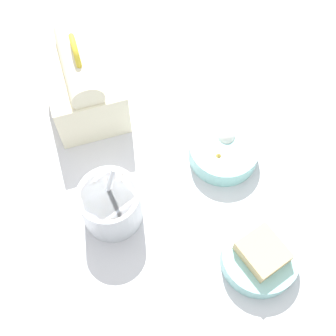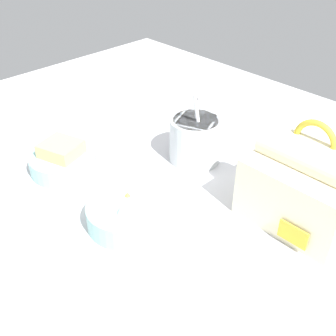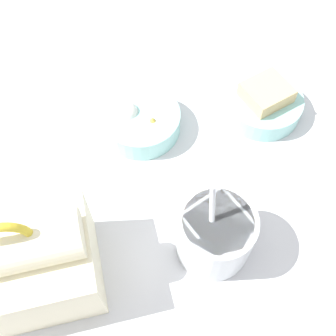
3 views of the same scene
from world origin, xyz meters
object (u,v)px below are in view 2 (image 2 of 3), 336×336
(lunch_bag, at_px, (304,186))
(soup_cup, at_px, (195,139))
(bento_bowl_sandwich, at_px, (63,160))
(bento_bowl_snacks, at_px, (126,214))
(keyboard, at_px, (269,113))

(lunch_bag, xyz_separation_m, soup_cup, (-0.25, 0.01, -0.02))
(bento_bowl_sandwich, distance_m, bento_bowl_snacks, 0.21)
(keyboard, height_order, soup_cup, soup_cup)
(lunch_bag, bearing_deg, keyboard, 132.03)
(keyboard, height_order, bento_bowl_snacks, bento_bowl_snacks)
(lunch_bag, height_order, bento_bowl_snacks, lunch_bag)
(bento_bowl_snacks, bearing_deg, lunch_bag, 48.69)
(keyboard, bearing_deg, soup_cup, -89.35)
(lunch_bag, distance_m, soup_cup, 0.25)
(soup_cup, xyz_separation_m, bento_bowl_sandwich, (-0.15, -0.22, -0.03))
(keyboard, height_order, bento_bowl_sandwich, bento_bowl_sandwich)
(keyboard, bearing_deg, bento_bowl_sandwich, -107.15)
(soup_cup, height_order, bento_bowl_sandwich, soup_cup)
(keyboard, distance_m, bento_bowl_snacks, 0.51)
(lunch_bag, relative_size, bento_bowl_sandwich, 1.44)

